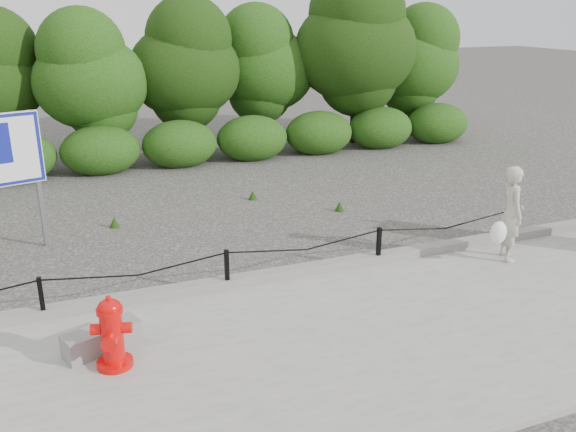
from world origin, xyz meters
The scene contains 8 objects.
ground centered at (0.00, 0.00, 0.00)m, with size 90.00×90.00×0.00m, color #2D2B28.
sidewalk centered at (0.00, -2.00, 0.04)m, with size 14.00×4.00×0.08m, color gray.
curb centered at (0.00, 0.05, 0.15)m, with size 14.00×0.22×0.14m, color slate.
chain_barrier centered at (0.00, 0.00, 0.46)m, with size 10.06×0.06×0.60m.
treeline centered at (1.15, 8.90, 2.51)m, with size 20.30×3.67×5.01m.
fire_hydrant centered at (-1.77, -1.48, 0.50)m, with size 0.50×0.51×0.88m.
pedestrian centered at (4.51, -0.62, 0.84)m, with size 0.76×0.66×1.55m.
concrete_block centered at (-1.86, -1.06, 0.23)m, with size 0.91×0.32×0.29m, color slate.
Camera 1 is at (-2.16, -7.80, 3.98)m, focal length 38.00 mm.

